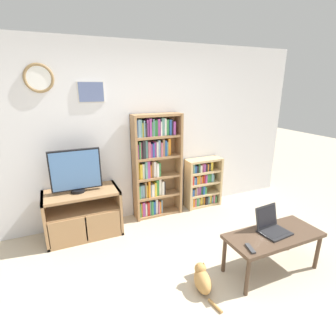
# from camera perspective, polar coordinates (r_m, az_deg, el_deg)

# --- Properties ---
(ground_plane) EXTENTS (18.00, 18.00, 0.00)m
(ground_plane) POSITION_cam_1_polar(r_m,az_deg,el_deg) (2.83, 5.94, -28.01)
(ground_plane) COLOR #BCAD93
(wall_back) EXTENTS (5.83, 0.09, 2.60)m
(wall_back) POSITION_cam_1_polar(r_m,az_deg,el_deg) (3.94, -8.64, 7.18)
(wall_back) COLOR silver
(wall_back) RESTS_ON ground_plane
(tv_stand) EXTENTS (0.99, 0.51, 0.65)m
(tv_stand) POSITION_cam_1_polar(r_m,az_deg,el_deg) (3.82, -17.94, -9.42)
(tv_stand) COLOR #9E754C
(tv_stand) RESTS_ON ground_plane
(television) EXTENTS (0.64, 0.18, 0.58)m
(television) POSITION_cam_1_polar(r_m,az_deg,el_deg) (3.60, -19.44, -0.67)
(television) COLOR black
(television) RESTS_ON tv_stand
(bookshelf_tall) EXTENTS (0.75, 0.24, 1.61)m
(bookshelf_tall) POSITION_cam_1_polar(r_m,az_deg,el_deg) (4.02, -3.04, 0.64)
(bookshelf_tall) COLOR #9E754C
(bookshelf_tall) RESTS_ON ground_plane
(bookshelf_short) EXTENTS (0.62, 0.26, 0.84)m
(bookshelf_short) POSITION_cam_1_polar(r_m,az_deg,el_deg) (4.51, 7.25, -3.30)
(bookshelf_short) COLOR tan
(bookshelf_short) RESTS_ON ground_plane
(coffee_table) EXTENTS (1.08, 0.47, 0.46)m
(coffee_table) POSITION_cam_1_polar(r_m,az_deg,el_deg) (3.19, 21.96, -13.97)
(coffee_table) COLOR #4C3828
(coffee_table) RESTS_ON ground_plane
(laptop) EXTENTS (0.34, 0.32, 0.27)m
(laptop) POSITION_cam_1_polar(r_m,az_deg,el_deg) (3.18, 21.55, -11.60)
(laptop) COLOR #232326
(laptop) RESTS_ON coffee_table
(remote_near_laptop) EXTENTS (0.08, 0.17, 0.02)m
(remote_near_laptop) POSITION_cam_1_polar(r_m,az_deg,el_deg) (2.83, 17.47, -16.36)
(remote_near_laptop) COLOR #38383A
(remote_near_laptop) RESTS_ON coffee_table
(cat) EXTENTS (0.22, 0.50, 0.27)m
(cat) POSITION_cam_1_polar(r_m,az_deg,el_deg) (2.94, 7.45, -22.87)
(cat) COLOR #B78447
(cat) RESTS_ON ground_plane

